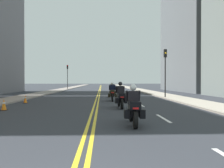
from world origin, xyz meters
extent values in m
plane|color=#2D3037|center=(0.00, 48.00, 0.00)|extent=(264.00, 264.00, 0.00)
cube|color=gray|center=(-7.73, 48.00, 0.06)|extent=(2.65, 144.00, 0.12)
cube|color=#A39A8A|center=(7.73, 48.00, 0.06)|extent=(2.65, 144.00, 0.12)
cube|color=yellow|center=(-0.12, 48.00, 0.00)|extent=(0.12, 132.00, 0.01)
cube|color=yellow|center=(0.12, 48.00, 0.00)|extent=(0.12, 132.00, 0.01)
cube|color=silver|center=(3.20, 8.00, 0.00)|extent=(0.14, 2.40, 0.01)
cube|color=silver|center=(3.20, 14.00, 0.00)|extent=(0.14, 2.40, 0.01)
cube|color=silver|center=(3.20, 20.00, 0.00)|extent=(0.14, 2.40, 0.01)
cube|color=silver|center=(3.20, 26.00, 0.00)|extent=(0.14, 2.40, 0.01)
cube|color=silver|center=(3.20, 32.00, 0.00)|extent=(0.14, 2.40, 0.01)
cube|color=silver|center=(3.20, 38.00, 0.00)|extent=(0.14, 2.40, 0.01)
cube|color=silver|center=(3.20, 44.00, 0.00)|extent=(0.14, 2.40, 0.01)
cube|color=silver|center=(3.20, 50.00, 0.00)|extent=(0.14, 2.40, 0.01)
cube|color=silver|center=(3.20, 56.00, 0.00)|extent=(0.14, 2.40, 0.01)
cube|color=slate|center=(16.84, 37.54, 12.44)|extent=(7.70, 18.84, 24.87)
cube|color=#2D3847|center=(20.71, 37.54, 6.22)|extent=(0.04, 15.83, 0.90)
cube|color=#2D3847|center=(20.71, 37.54, 10.78)|extent=(0.04, 15.83, 0.90)
cube|color=#2D3847|center=(20.71, 37.54, 15.34)|extent=(0.04, 15.83, 0.90)
cylinder|color=black|center=(1.65, 7.31, 0.32)|extent=(0.15, 0.63, 0.63)
cylinder|color=black|center=(1.60, 5.70, 0.32)|extent=(0.15, 0.63, 0.63)
cube|color=silver|center=(1.65, 7.31, 0.65)|extent=(0.15, 0.32, 0.04)
cube|color=black|center=(1.62, 6.51, 0.60)|extent=(0.36, 1.23, 0.40)
cube|color=black|center=(1.60, 5.78, 0.82)|extent=(0.41, 0.37, 0.28)
cube|color=red|center=(1.59, 5.59, 0.74)|extent=(0.20, 0.04, 0.06)
cube|color=black|center=(1.33, 6.03, 0.50)|extent=(0.21, 0.45, 0.32)
cube|color=black|center=(1.89, 6.01, 0.50)|extent=(0.21, 0.45, 0.32)
cube|color=#B2C1CC|center=(1.64, 7.02, 0.98)|extent=(0.36, 0.13, 0.36)
cube|color=black|center=(1.62, 6.46, 1.05)|extent=(0.41, 0.27, 0.51)
cylinder|color=black|center=(1.39, 6.61, 1.10)|extent=(0.11, 0.28, 0.45)
cylinder|color=black|center=(1.87, 6.60, 1.10)|extent=(0.11, 0.28, 0.45)
sphere|color=white|center=(1.62, 6.49, 1.44)|extent=(0.26, 0.26, 0.26)
cylinder|color=black|center=(1.55, 13.05, 0.32)|extent=(0.14, 0.65, 0.65)
cylinder|color=black|center=(1.62, 11.45, 0.32)|extent=(0.14, 0.65, 0.65)
cube|color=silver|center=(1.55, 13.05, 0.67)|extent=(0.15, 0.33, 0.04)
cube|color=black|center=(1.58, 12.25, 0.60)|extent=(0.37, 1.23, 0.40)
cube|color=black|center=(1.61, 11.53, 0.82)|extent=(0.42, 0.38, 0.28)
cube|color=red|center=(1.62, 11.34, 0.74)|extent=(0.20, 0.04, 0.06)
cube|color=black|center=(1.32, 11.76, 0.50)|extent=(0.22, 0.45, 0.32)
cube|color=black|center=(1.88, 11.78, 0.50)|extent=(0.22, 0.45, 0.32)
cube|color=#B2C1CC|center=(1.56, 12.76, 0.98)|extent=(0.37, 0.14, 0.36)
cube|color=black|center=(1.58, 12.20, 1.10)|extent=(0.41, 0.28, 0.59)
cylinder|color=black|center=(1.34, 12.34, 1.15)|extent=(0.11, 0.28, 0.45)
cylinder|color=black|center=(1.82, 12.36, 1.15)|extent=(0.11, 0.28, 0.45)
sphere|color=black|center=(1.58, 12.23, 1.54)|extent=(0.26, 0.26, 0.26)
cylinder|color=black|center=(1.34, 18.46, 0.33)|extent=(0.13, 0.66, 0.66)
cylinder|color=black|center=(1.30, 16.89, 0.33)|extent=(0.13, 0.66, 0.66)
cube|color=silver|center=(1.34, 18.46, 0.68)|extent=(0.15, 0.32, 0.04)
cube|color=black|center=(1.32, 17.67, 0.61)|extent=(0.35, 1.20, 0.40)
cube|color=black|center=(1.30, 16.97, 0.83)|extent=(0.41, 0.37, 0.28)
cube|color=red|center=(1.30, 16.78, 0.75)|extent=(0.20, 0.03, 0.06)
cube|color=black|center=(1.03, 17.21, 0.51)|extent=(0.21, 0.44, 0.32)
cube|color=black|center=(1.59, 17.19, 0.51)|extent=(0.21, 0.44, 0.32)
cube|color=#B2C1CC|center=(1.33, 18.18, 0.99)|extent=(0.36, 0.13, 0.36)
cube|color=black|center=(1.32, 17.62, 1.08)|extent=(0.41, 0.27, 0.55)
cylinder|color=black|center=(1.08, 17.78, 1.13)|extent=(0.11, 0.28, 0.45)
cylinder|color=black|center=(1.56, 17.77, 1.13)|extent=(0.11, 0.28, 0.45)
sphere|color=white|center=(1.32, 17.65, 1.50)|extent=(0.26, 0.26, 0.26)
cylinder|color=black|center=(1.52, 23.87, 0.31)|extent=(0.14, 0.63, 0.63)
cylinder|color=black|center=(1.60, 22.36, 0.31)|extent=(0.14, 0.63, 0.63)
cube|color=silver|center=(1.52, 23.87, 0.65)|extent=(0.16, 0.33, 0.04)
cube|color=black|center=(1.56, 23.12, 0.59)|extent=(0.38, 1.17, 0.40)
cube|color=black|center=(1.60, 22.44, 0.81)|extent=(0.42, 0.38, 0.28)
cube|color=red|center=(1.61, 22.25, 0.73)|extent=(0.20, 0.04, 0.06)
cube|color=black|center=(1.30, 22.65, 0.49)|extent=(0.22, 0.45, 0.32)
cube|color=black|center=(1.86, 22.68, 0.49)|extent=(0.22, 0.45, 0.32)
cube|color=#B2C1CC|center=(1.53, 23.60, 0.97)|extent=(0.37, 0.14, 0.36)
cube|color=black|center=(1.56, 23.07, 1.07)|extent=(0.41, 0.28, 0.56)
cylinder|color=black|center=(1.32, 23.21, 1.12)|extent=(0.11, 0.29, 0.45)
cylinder|color=black|center=(1.79, 23.23, 1.12)|extent=(0.11, 0.29, 0.45)
sphere|color=black|center=(1.56, 23.10, 1.49)|extent=(0.26, 0.26, 0.26)
cube|color=black|center=(-5.51, 15.84, 0.01)|extent=(0.34, 0.34, 0.03)
cone|color=orange|center=(-5.51, 15.84, 0.34)|extent=(0.27, 0.27, 0.62)
cylinder|color=white|center=(-5.51, 15.84, 0.42)|extent=(0.18, 0.18, 0.08)
cube|color=black|center=(-5.25, 11.25, 0.01)|extent=(0.36, 0.36, 0.03)
cone|color=orange|center=(-5.25, 11.25, 0.36)|extent=(0.28, 0.28, 0.66)
cylinder|color=white|center=(-5.25, 11.25, 0.44)|extent=(0.19, 0.19, 0.08)
cylinder|color=black|center=(6.81, 20.81, 2.08)|extent=(0.12, 0.12, 4.17)
cube|color=black|center=(6.81, 20.81, 4.52)|extent=(0.28, 0.28, 0.80)
sphere|color=yellow|center=(6.81, 20.66, 4.52)|extent=(0.18, 0.18, 0.18)
cylinder|color=black|center=(-6.81, 46.96, 2.20)|extent=(0.12, 0.12, 4.39)
cube|color=black|center=(-6.81, 46.96, 4.74)|extent=(0.28, 0.28, 0.80)
sphere|color=red|center=(-6.81, 46.81, 5.02)|extent=(0.18, 0.18, 0.18)
camera|label=1|loc=(0.41, -2.48, 1.67)|focal=37.47mm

